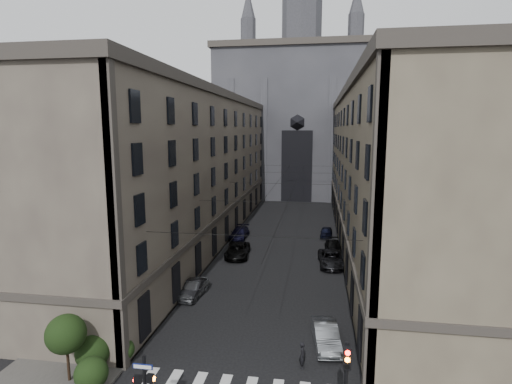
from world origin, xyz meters
The scene contains 17 objects.
sidewalk_left centered at (-10.50, 36.00, 0.07)m, with size 7.00×80.00×0.15m, color #383533.
sidewalk_right centered at (10.50, 36.00, 0.07)m, with size 7.00×80.00×0.15m, color #383533.
building_left centered at (-13.44, 36.00, 9.34)m, with size 13.60×60.60×18.85m.
building_right centered at (13.44, 36.00, 9.34)m, with size 13.60×60.60×18.85m.
gothic_tower centered at (0.00, 74.96, 17.80)m, with size 35.00×23.00×58.00m.
traffic_light_right centered at (5.60, 1.92, 3.29)m, with size 0.34×0.50×5.20m.
shrub_cluster centered at (-8.72, 5.01, 1.80)m, with size 3.90×4.40×3.90m.
tram_wires centered at (0.00, 35.63, 7.25)m, with size 14.00×60.00×0.43m.
car_left_near centered at (-6.20, 16.99, 0.71)m, with size 1.68×4.17×1.42m, color slate.
car_left_midnear centered at (-6.19, 17.09, 0.66)m, with size 1.39×3.98×1.31m, color black.
car_left_midfar centered at (-4.59, 28.20, 0.75)m, with size 2.48×5.37×1.49m, color black.
car_left_far centered at (-5.86, 35.58, 0.72)m, with size 2.01×4.96×1.44m, color black.
car_right_near centered at (4.95, 10.72, 0.74)m, with size 1.56×4.46×1.47m, color gray.
car_right_midnear centered at (5.75, 26.74, 0.76)m, with size 2.51×5.44×1.51m, color black.
car_right_midfar centered at (6.20, 31.50, 0.66)m, with size 1.84×4.53×1.32m, color black.
car_right_far centered at (5.45, 38.10, 0.65)m, with size 1.54×3.82×1.30m, color black.
pedestrian centered at (3.52, 8.00, 0.81)m, with size 0.59×0.39×1.63m, color black.
Camera 1 is at (4.18, -14.32, 14.24)m, focal length 28.00 mm.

